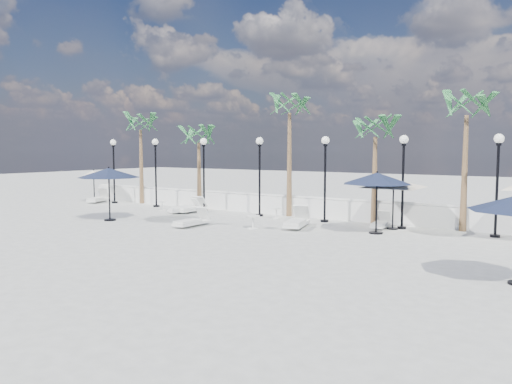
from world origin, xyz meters
The scene contains 28 objects.
ground centered at (0.00, 0.00, 0.00)m, with size 100.00×100.00×0.00m, color gray.
balustrade centered at (0.00, 7.50, 0.47)m, with size 26.00×0.30×1.01m.
lamppost_0 centered at (-10.50, 6.50, 2.49)m, with size 0.36×0.36×3.84m.
lamppost_1 centered at (-7.00, 6.50, 2.49)m, with size 0.36×0.36×3.84m.
lamppost_2 centered at (-3.50, 6.50, 2.49)m, with size 0.36×0.36×3.84m.
lamppost_3 centered at (0.00, 6.50, 2.49)m, with size 0.36×0.36×3.84m.
lamppost_4 centered at (3.50, 6.50, 2.49)m, with size 0.36×0.36×3.84m.
lamppost_5 centered at (7.00, 6.50, 2.49)m, with size 0.36×0.36×3.84m.
lamppost_6 centered at (10.50, 6.50, 2.49)m, with size 0.36×0.36×3.84m.
palm_0 centered at (-9.00, 7.30, 4.53)m, with size 2.60×2.60×5.50m.
palm_1 centered at (-4.50, 7.30, 3.75)m, with size 2.60×2.60×4.70m.
palm_2 centered at (1.20, 7.30, 5.12)m, with size 2.60×2.60×6.10m.
palm_3 centered at (5.50, 7.30, 3.95)m, with size 2.60×2.60×4.90m.
palm_4 centered at (9.20, 7.30, 4.73)m, with size 2.60×2.60×5.70m.
lounger_0 centered at (-11.66, 6.22, 0.24)m, with size 1.34×1.99×0.71m.
lounger_1 centered at (-3.66, 5.72, 0.23)m, with size 0.63×1.87×0.70m.
lounger_2 centered at (-4.17, 5.92, 0.23)m, with size 0.84×1.87×0.68m.
lounger_3 centered at (-3.82, 5.35, 0.22)m, with size 1.11×1.82×0.65m.
lounger_4 centered at (-0.62, 2.21, 0.23)m, with size 0.63×1.86×0.69m.
lounger_5 centered at (6.21, 6.22, 0.20)m, with size 0.68×1.65×0.60m.
lounger_6 centered at (3.26, 4.37, 0.26)m, with size 1.19×2.20×0.79m.
side_table_0 centered at (-5.59, 5.54, 0.28)m, with size 0.48×0.48×0.46m.
side_table_1 centered at (1.13, 6.20, 0.30)m, with size 0.52×0.52×0.50m.
side_table_2 centered at (1.88, 3.13, 0.33)m, with size 0.56×0.56×0.54m.
parasol_navy_left centered at (-4.89, 1.43, 2.18)m, with size 2.80×2.80×2.47m.
parasol_navy_mid centered at (6.52, 4.81, 2.14)m, with size 2.71×2.71×2.43m.
parasol_cream_sq_a centered at (6.71, 6.20, 2.01)m, with size 4.42×4.42×2.17m.
parasol_cream_small centered at (-12.00, 6.20, 1.72)m, with size 1.64×1.64×2.01m.
Camera 1 is at (13.26, -13.72, 3.30)m, focal length 35.00 mm.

